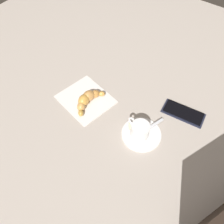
{
  "coord_description": "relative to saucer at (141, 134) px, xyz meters",
  "views": [
    {
      "loc": [
        -0.26,
        0.35,
        0.65
      ],
      "look_at": [
        0.0,
        -0.01,
        0.02
      ],
      "focal_mm": 36.56,
      "sensor_mm": 36.0,
      "label": 1
    }
  ],
  "objects": [
    {
      "name": "teaspoon",
      "position": [
        -0.0,
        -0.0,
        0.01
      ],
      "size": [
        0.05,
        0.13,
        0.01
      ],
      "color": "silver",
      "rests_on": "saucer"
    },
    {
      "name": "ground_plane",
      "position": [
        0.12,
        0.01,
        -0.0
      ],
      "size": [
        1.8,
        1.8,
        0.0
      ],
      "primitive_type": "plane",
      "color": "#B0A498"
    },
    {
      "name": "sugar_packet",
      "position": [
        0.02,
        -0.01,
        0.01
      ],
      "size": [
        0.07,
        0.06,
        0.01
      ],
      "primitive_type": "cube",
      "rotation": [
        0.0,
        0.0,
        6.87
      ],
      "color": "beige",
      "rests_on": "saucer"
    },
    {
      "name": "croissant",
      "position": [
        0.22,
        0.0,
        0.02
      ],
      "size": [
        0.06,
        0.14,
        0.04
      ],
      "color": "gold",
      "rests_on": "napkin"
    },
    {
      "name": "saucer",
      "position": [
        0.0,
        0.0,
        0.0
      ],
      "size": [
        0.13,
        0.13,
        0.01
      ],
      "primitive_type": "cylinder",
      "color": "white",
      "rests_on": "ground"
    },
    {
      "name": "napkin",
      "position": [
        0.24,
        -0.0,
        -0.0
      ],
      "size": [
        0.21,
        0.19,
        0.0
      ],
      "primitive_type": "cube",
      "rotation": [
        0.0,
        0.0,
        -0.19
      ],
      "color": "silver",
      "rests_on": "ground"
    },
    {
      "name": "espresso_cup",
      "position": [
        0.01,
        0.0,
        0.03
      ],
      "size": [
        0.08,
        0.06,
        0.05
      ],
      "color": "white",
      "rests_on": "saucer"
    },
    {
      "name": "cell_phone",
      "position": [
        -0.07,
        -0.16,
        -0.0
      ],
      "size": [
        0.15,
        0.08,
        0.01
      ],
      "color": "#1D2031",
      "rests_on": "ground"
    }
  ]
}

